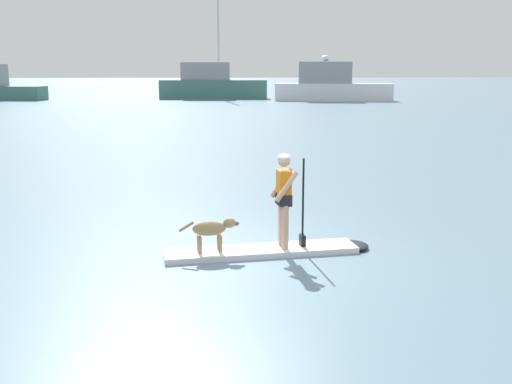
% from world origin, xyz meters
% --- Properties ---
extents(ground_plane, '(400.00, 400.00, 0.00)m').
position_xyz_m(ground_plane, '(0.00, 0.00, 0.00)').
color(ground_plane, slate).
extents(paddleboard, '(3.71, 1.05, 0.10)m').
position_xyz_m(paddleboard, '(0.23, 0.03, 0.05)').
color(paddleboard, silver).
rests_on(paddleboard, ground_plane).
extents(person_paddler, '(0.63, 0.51, 1.66)m').
position_xyz_m(person_paddler, '(0.41, 0.05, 1.05)').
color(person_paddler, tan).
rests_on(person_paddler, paddleboard).
extents(dog, '(1.05, 0.28, 0.58)m').
position_xyz_m(dog, '(-0.85, -0.09, 0.49)').
color(dog, '#997A51').
rests_on(dog, paddleboard).
extents(moored_boat_center, '(11.51, 3.81, 11.69)m').
position_xyz_m(moored_boat_center, '(0.19, 54.96, 1.47)').
color(moored_boat_center, '#3F7266').
rests_on(moored_boat_center, ground_plane).
extents(moored_boat_starboard, '(11.90, 4.92, 4.48)m').
position_xyz_m(moored_boat_starboard, '(12.00, 49.88, 1.44)').
color(moored_boat_starboard, white).
rests_on(moored_boat_starboard, ground_plane).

